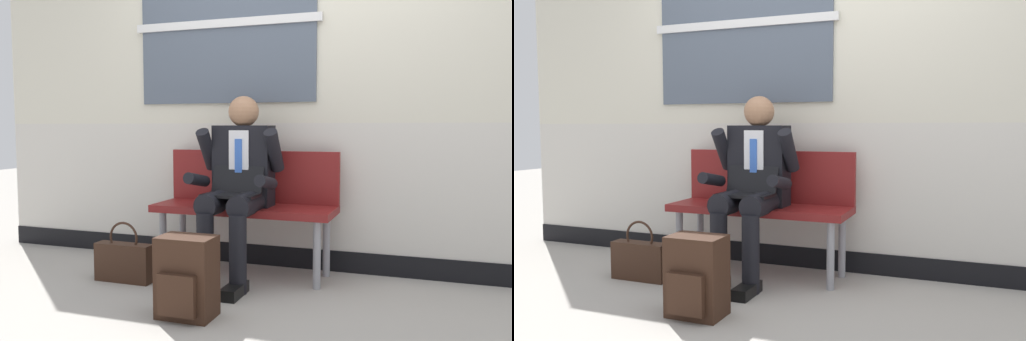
{
  "view_description": "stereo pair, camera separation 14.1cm",
  "coord_description": "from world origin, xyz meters",
  "views": [
    {
      "loc": [
        0.93,
        -3.12,
        1.03
      ],
      "look_at": [
        -0.16,
        0.01,
        0.75
      ],
      "focal_mm": 36.47,
      "sensor_mm": 36.0,
      "label": 1
    },
    {
      "loc": [
        1.06,
        -3.07,
        1.03
      ],
      "look_at": [
        -0.16,
        0.01,
        0.75
      ],
      "focal_mm": 36.47,
      "sensor_mm": 36.0,
      "label": 2
    }
  ],
  "objects": [
    {
      "name": "backpack",
      "position": [
        -0.32,
        -0.66,
        0.22
      ],
      "size": [
        0.3,
        0.25,
        0.44
      ],
      "color": "#331E14",
      "rests_on": "ground"
    },
    {
      "name": "bench_with_person",
      "position": [
        -0.32,
        0.28,
        0.52
      ],
      "size": [
        1.26,
        0.42,
        0.86
      ],
      "color": "maroon",
      "rests_on": "ground"
    },
    {
      "name": "person_seated",
      "position": [
        -0.32,
        0.09,
        0.66
      ],
      "size": [
        0.57,
        0.7,
        1.24
      ],
      "color": "black",
      "rests_on": "ground"
    },
    {
      "name": "station_wall",
      "position": [
        -0.01,
        0.56,
        1.35
      ],
      "size": [
        5.14,
        0.17,
        2.71
      ],
      "color": "beige",
      "rests_on": "ground"
    },
    {
      "name": "ground_plane",
      "position": [
        0.0,
        0.0,
        0.0
      ],
      "size": [
        18.0,
        18.0,
        0.0
      ],
      "primitive_type": "plane",
      "color": "#9E9991"
    },
    {
      "name": "handbag",
      "position": [
        -1.02,
        -0.2,
        0.14
      ],
      "size": [
        0.4,
        0.11,
        0.4
      ],
      "color": "#331E14",
      "rests_on": "ground"
    }
  ]
}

